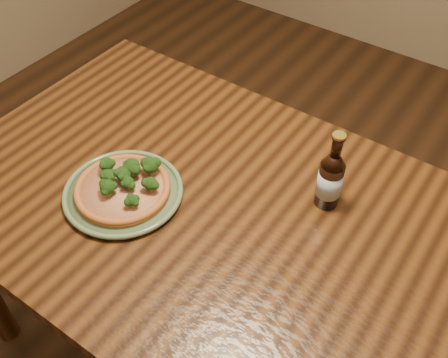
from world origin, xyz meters
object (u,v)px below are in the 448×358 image
Objects in this scene: table at (243,245)px; beer_bottle at (330,179)px; pizza at (123,186)px; plate at (123,192)px.

table is 0.28m from beer_bottle.
beer_bottle is at bearing 52.57° from table.
table is 6.68× the size of pizza.
pizza reaches higher than plate.
pizza is 1.08× the size of beer_bottle.
table is 7.25× the size of beer_bottle.
plate is (-0.30, -0.10, 0.10)m from table.
beer_bottle reaches higher than plate.
pizza is 0.51m from beer_bottle.
beer_bottle reaches higher than pizza.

